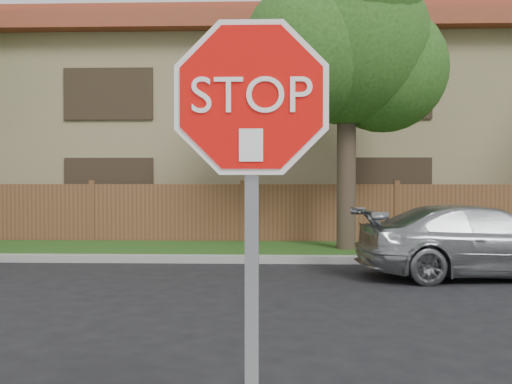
{
  "coord_description": "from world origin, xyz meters",
  "views": [
    {
      "loc": [
        0.91,
        -4.26,
        1.78
      ],
      "look_at": [
        0.79,
        -0.9,
        1.7
      ],
      "focal_mm": 42.0,
      "sensor_mm": 36.0,
      "label": 1
    }
  ],
  "objects": [
    {
      "name": "far_curb",
      "position": [
        0.0,
        8.15,
        0.07
      ],
      "size": [
        70.0,
        0.3,
        0.15
      ],
      "primitive_type": "cube",
      "color": "gray",
      "rests_on": "ground"
    },
    {
      "name": "grass_strip",
      "position": [
        0.0,
        9.8,
        0.06
      ],
      "size": [
        70.0,
        3.0,
        0.12
      ],
      "primitive_type": "cube",
      "color": "#1E4714",
      "rests_on": "ground"
    },
    {
      "name": "fence",
      "position": [
        0.0,
        11.4,
        0.8
      ],
      "size": [
        70.0,
        0.12,
        1.6
      ],
      "primitive_type": "cube",
      "color": "brown",
      "rests_on": "ground"
    },
    {
      "name": "apartment_building",
      "position": [
        0.0,
        17.0,
        3.53
      ],
      "size": [
        35.2,
        9.2,
        7.2
      ],
      "color": "tan",
      "rests_on": "ground"
    },
    {
      "name": "tree_mid",
      "position": [
        2.52,
        9.57,
        4.87
      ],
      "size": [
        4.8,
        3.9,
        7.35
      ],
      "color": "#382B21",
      "rests_on": "ground"
    },
    {
      "name": "stop_sign",
      "position": [
        0.79,
        -1.48,
        1.83
      ],
      "size": [
        1.01,
        0.13,
        2.55
      ],
      "color": "gray",
      "rests_on": "sidewalk_near"
    },
    {
      "name": "sedan_right",
      "position": [
        4.54,
        6.51,
        0.64
      ],
      "size": [
        4.58,
        2.26,
        1.28
      ],
      "primitive_type": "imported",
      "rotation": [
        0.0,
        0.0,
        1.68
      ],
      "color": "#989C9F",
      "rests_on": "ground"
    }
  ]
}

